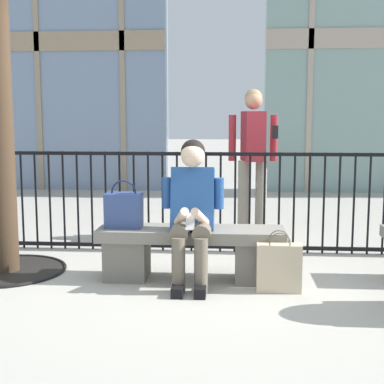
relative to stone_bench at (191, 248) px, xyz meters
name	(u,v)px	position (x,y,z in m)	size (l,w,h in m)	color
ground_plane	(191,279)	(0.00, 0.00, -0.27)	(60.00, 60.00, 0.00)	#B2ADA3
stone_bench	(191,248)	(0.00, 0.00, 0.00)	(1.60, 0.44, 0.45)	gray
seated_person_with_phone	(192,208)	(0.02, -0.13, 0.38)	(0.52, 0.66, 1.21)	#6B6051
handbag_on_bench	(124,210)	(-0.58, -0.01, 0.33)	(0.31, 0.19, 0.41)	#33477F
shopping_bag	(279,267)	(0.73, -0.28, -0.07)	(0.36, 0.14, 0.49)	beige
bystander_at_railing	(253,152)	(0.58, 1.67, 0.73)	(0.55, 0.41, 1.71)	gray
plaza_railing	(199,201)	(0.00, 1.01, 0.26)	(9.52, 0.04, 1.04)	black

